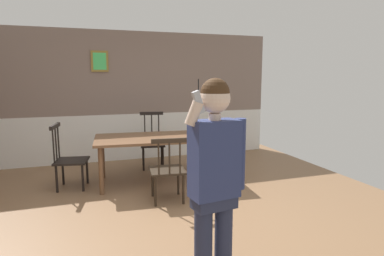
% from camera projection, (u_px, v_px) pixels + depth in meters
% --- Properties ---
extents(ground_plane, '(6.93, 6.93, 0.00)m').
position_uv_depth(ground_plane, '(161.00, 216.00, 4.11)').
color(ground_plane, '#846042').
extents(room_back_partition, '(6.30, 0.17, 2.64)m').
position_uv_depth(room_back_partition, '(125.00, 99.00, 6.78)').
color(room_back_partition, gray).
rests_on(room_back_partition, ground_plane).
extents(dining_table, '(2.11, 1.20, 0.76)m').
position_uv_depth(dining_table, '(159.00, 141.00, 5.38)').
color(dining_table, brown).
rests_on(dining_table, ground_plane).
extents(chair_near_window, '(0.52, 0.52, 1.06)m').
position_uv_depth(chair_near_window, '(152.00, 142.00, 6.27)').
color(chair_near_window, black).
rests_on(chair_near_window, ground_plane).
extents(chair_by_doorway, '(0.52, 0.52, 0.93)m').
position_uv_depth(chair_by_doorway, '(168.00, 169.00, 4.55)').
color(chair_by_doorway, '#2D2319').
rests_on(chair_by_doorway, ground_plane).
extents(chair_at_table_head, '(0.56, 0.56, 1.01)m').
position_uv_depth(chair_at_table_head, '(69.00, 159.00, 5.09)').
color(chair_at_table_head, black).
rests_on(chair_at_table_head, ground_plane).
extents(person_figure, '(0.52, 0.25, 1.72)m').
position_uv_depth(person_figure, '(215.00, 176.00, 2.48)').
color(person_figure, '#282E49').
rests_on(person_figure, ground_plane).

